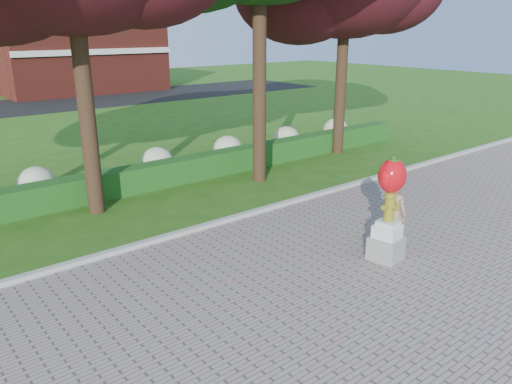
{
  "coord_description": "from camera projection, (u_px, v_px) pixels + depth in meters",
  "views": [
    {
      "loc": [
        -6.77,
        -7.08,
        4.96
      ],
      "look_at": [
        -0.27,
        1.0,
        1.52
      ],
      "focal_mm": 35.0,
      "sensor_mm": 36.0,
      "label": 1
    }
  ],
  "objects": [
    {
      "name": "ground",
      "position": [
        294.0,
        267.0,
        10.83
      ],
      "size": [
        100.0,
        100.0,
        0.0
      ],
      "primitive_type": "plane",
      "color": "#275916",
      "rests_on": "ground"
    },
    {
      "name": "walkway",
      "position": [
        467.0,
        356.0,
        7.87
      ],
      "size": [
        40.0,
        14.0,
        0.04
      ],
      "primitive_type": "cube",
      "color": "gray",
      "rests_on": "ground"
    },
    {
      "name": "curb",
      "position": [
        216.0,
        224.0,
        13.02
      ],
      "size": [
        40.0,
        0.18,
        0.15
      ],
      "primitive_type": "cube",
      "color": "#ADADA5",
      "rests_on": "ground"
    },
    {
      "name": "lawn_hedge",
      "position": [
        144.0,
        177.0,
        15.88
      ],
      "size": [
        24.0,
        0.7,
        0.8
      ],
      "primitive_type": "cube",
      "color": "#164F18",
      "rests_on": "ground"
    },
    {
      "name": "hydrangea_row",
      "position": [
        146.0,
        164.0,
        16.91
      ],
      "size": [
        20.1,
        1.1,
        0.99
      ],
      "color": "#B3BD90",
      "rests_on": "ground"
    },
    {
      "name": "building_right",
      "position": [
        77.0,
        50.0,
        39.71
      ],
      "size": [
        12.0,
        8.0,
        6.4
      ],
      "primitive_type": "cube",
      "color": "maroon",
      "rests_on": "ground"
    },
    {
      "name": "hydrant_sculpture",
      "position": [
        390.0,
        206.0,
        10.75
      ],
      "size": [
        0.74,
        0.74,
        2.36
      ],
      "rotation": [
        0.0,
        0.0,
        0.17
      ],
      "color": "gray",
      "rests_on": "walkway"
    },
    {
      "name": "woman",
      "position": [
        394.0,
        214.0,
        11.49
      ],
      "size": [
        0.44,
        0.63,
        1.65
      ],
      "primitive_type": "imported",
      "rotation": [
        0.0,
        0.0,
        1.66
      ],
      "color": "#9F7B5B",
      "rests_on": "walkway"
    }
  ]
}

